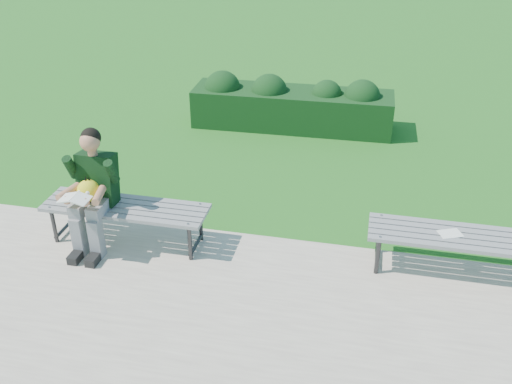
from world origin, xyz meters
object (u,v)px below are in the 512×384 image
(hedge, at_px, (291,104))
(seated_boy, at_px, (92,187))
(bench_left, at_px, (126,210))
(bench_right, at_px, (460,240))
(paper_sheet, at_px, (450,234))

(hedge, distance_m, seated_boy, 4.08)
(hedge, relative_size, bench_left, 1.76)
(bench_left, xyz_separation_m, seated_boy, (-0.30, -0.09, 0.30))
(hedge, bearing_deg, bench_right, -56.99)
(hedge, bearing_deg, bench_left, -108.23)
(bench_left, height_order, bench_right, same)
(seated_boy, distance_m, paper_sheet, 3.71)
(hedge, distance_m, bench_right, 4.18)
(seated_boy, bearing_deg, hedge, 68.16)
(hedge, xyz_separation_m, bench_left, (-1.21, -3.68, 0.03))
(bench_left, xyz_separation_m, bench_right, (3.49, 0.18, 0.00))
(seated_boy, bearing_deg, bench_left, 17.42)
(seated_boy, xyz_separation_m, paper_sheet, (3.69, 0.27, -0.24))
(bench_right, relative_size, paper_sheet, 6.79)
(bench_right, bearing_deg, paper_sheet, -180.00)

